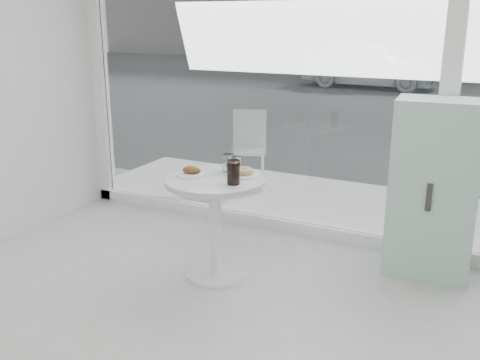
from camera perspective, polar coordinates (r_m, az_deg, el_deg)
The scene contains 12 objects.
storefront at distance 4.45m, azimuth 11.07°, elevation 14.62°, with size 5.00×0.14×3.00m.
main_table at distance 3.88m, azimuth -2.64°, elevation -2.90°, with size 0.72×0.72×0.77m.
patio_deck at distance 5.55m, azimuth 11.65°, elevation -2.83°, with size 5.60×1.60×0.05m, color silver.
street at distance 17.43m, azimuth 22.52°, elevation 9.40°, with size 40.00×24.00×0.00m, color #343434.
mint_cabinet at distance 4.17m, azimuth 19.90°, elevation -0.91°, with size 0.64×0.45×1.32m.
patio_chair at distance 5.92m, azimuth 1.00°, elevation 3.88°, with size 0.48×0.48×0.85m.
car_white at distance 15.76m, azimuth 13.60°, elevation 11.90°, with size 1.52×3.77×1.28m, color white.
plate_fritter at distance 3.88m, azimuth -5.19°, elevation 0.87°, with size 0.21×0.21×0.07m.
plate_donut at distance 3.86m, azimuth 0.43°, elevation 0.79°, with size 0.24×0.24×0.06m.
water_tumbler_a at distance 3.96m, azimuth -1.26°, elevation 1.74°, with size 0.08×0.08×0.13m.
water_tumbler_b at distance 3.92m, azimuth -0.42°, elevation 1.54°, with size 0.08×0.08×0.12m.
cola_glass at distance 3.64m, azimuth -0.71°, elevation 0.79°, with size 0.09×0.09×0.17m.
Camera 1 is at (1.29, -1.28, 1.85)m, focal length 40.00 mm.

